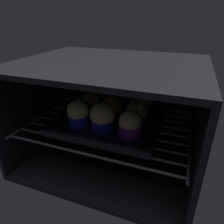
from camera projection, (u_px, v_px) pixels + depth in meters
The scene contains 12 objects.
oven_cavity at pixel (114, 110), 75.46cm from camera, with size 59.00×47.00×37.00cm.
oven_rack at pixel (110, 123), 73.33cm from camera, with size 54.80×42.00×0.80cm.
baking_tray at pixel (112, 119), 74.28cm from camera, with size 35.11×35.11×2.20cm.
muffin_row0_col0 at pixel (78, 113), 67.70cm from camera, with size 7.41×7.41×9.11cm.
muffin_row0_col1 at pixel (103, 117), 64.90cm from camera, with size 7.80×7.80×9.01cm.
muffin_row0_col2 at pixel (130, 124), 61.91cm from camera, with size 7.11×7.11×8.07cm.
muffin_row1_col0 at pixel (91, 105), 75.36cm from camera, with size 7.24×7.24×8.13cm.
muffin_row1_col1 at pixel (111, 108), 72.30cm from camera, with size 7.11×7.11×8.47cm.
muffin_row1_col2 at pixel (137, 113), 69.42cm from camera, with size 7.39×7.39×8.11cm.
muffin_row2_col0 at pixel (98, 97), 82.83cm from camera, with size 7.11×7.11×8.02cm.
muffin_row2_col1 at pixel (120, 99), 79.46cm from camera, with size 7.42×7.42×8.81cm.
muffin_row2_col2 at pixel (143, 102), 76.83cm from camera, with size 7.67×7.67×8.70cm.
Camera 1 is at (23.32, -38.09, 48.82)cm, focal length 33.06 mm.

